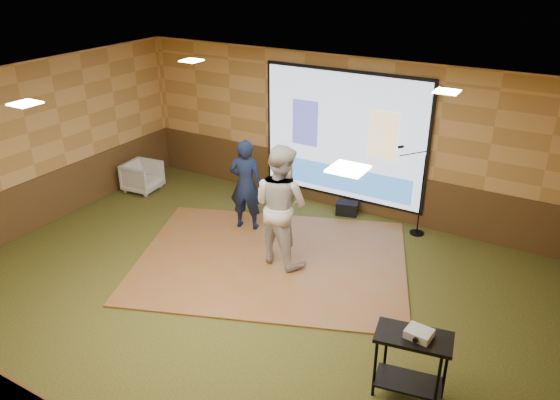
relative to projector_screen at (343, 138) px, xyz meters
The scene contains 17 objects.
ground 3.74m from the projector_screen, 90.00° to the right, with size 9.00×9.00×0.00m, color #2A391A.
room_shell 3.49m from the projector_screen, 90.00° to the right, with size 9.04×7.04×3.02m.
wainscot_back 1.00m from the projector_screen, 90.00° to the left, with size 9.00×0.04×0.95m, color #4C3819.
wainscot_left 5.73m from the projector_screen, 142.51° to the right, with size 0.04×7.00×0.95m, color #4C3819.
projector_screen is the anchor object (origin of this frame).
downlight_nw 3.12m from the projector_screen, 143.35° to the right, with size 0.32×0.32×0.02m, color beige.
downlight_ne 3.12m from the projector_screen, 36.65° to the right, with size 0.32×0.32×0.02m, color beige.
downlight_sw 5.61m from the projector_screen, 114.02° to the right, with size 0.32×0.32×0.02m, color beige.
downlight_se 5.61m from the projector_screen, 65.98° to the right, with size 0.32×0.32×0.02m, color beige.
dance_floor 2.84m from the projector_screen, 92.82° to the right, with size 4.39×3.34×0.03m, color brown.
player_left 2.09m from the projector_screen, 124.27° to the right, with size 0.62×0.40×1.69m, color #131D3B.
player_right 2.41m from the projector_screen, 89.70° to the right, with size 0.98×0.76×2.01m, color beige.
av_table 5.15m from the projector_screen, 56.54° to the right, with size 0.84×0.44×0.88m.
projector 5.12m from the projector_screen, 56.08° to the right, with size 0.28×0.23×0.09m, color silver.
mic_stand 1.91m from the projector_screen, ahead, with size 0.64×0.26×1.63m.
banquet_chair 4.37m from the projector_screen, 161.67° to the right, with size 0.68×0.70×0.64m, color gray.
duffel_bag 1.38m from the projector_screen, 37.67° to the right, with size 0.41×0.27×0.25m, color black.
Camera 1 is at (3.94, -5.67, 4.75)m, focal length 35.00 mm.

